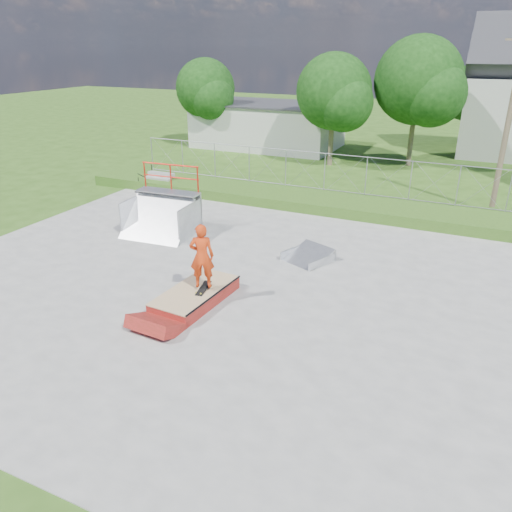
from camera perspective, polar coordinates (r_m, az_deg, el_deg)
The scene contains 16 objects.
ground at distance 15.68m, azimuth -4.23°, elevation -3.70°, with size 120.00×120.00×0.00m, color #2E4E16.
concrete_pad at distance 15.67m, azimuth -4.23°, elevation -3.63°, with size 20.00×16.00×0.04m, color gray.
grass_berm at distance 23.74m, azimuth 6.95°, elevation 6.31°, with size 24.00×3.00×0.50m, color #2E4E16.
grind_box at distance 14.83m, azimuth -6.92°, elevation -4.56°, with size 1.56×2.92×0.42m.
quarter_pipe at distance 19.92m, azimuth -11.09°, elevation 5.94°, with size 2.63×2.22×2.63m, color #AEB1B6, non-canonical shape.
flat_bank_ramp at distance 17.54m, azimuth 5.92°, elevation 0.03°, with size 1.38×1.47×0.42m, color #AEB1B6, non-canonical shape.
skateboard at distance 14.67m, azimuth -6.04°, elevation -3.72°, with size 0.22×0.80×0.02m, color black.
skater at distance 14.26m, azimuth -6.20°, elevation -0.28°, with size 0.70×0.46×1.92m, color red.
concrete_stairs at distance 26.79m, azimuth -11.29°, elevation 8.31°, with size 1.50×1.60×0.80m, color gray, non-canonical shape.
chain_link_fence at distance 24.36m, azimuth 7.84°, elevation 9.51°, with size 20.00×0.06×1.80m, color #919299, non-canonical shape.
utility_building_flat at distance 37.69m, azimuth 1.38°, elevation 14.67°, with size 10.00×6.00×3.00m, color beige.
utility_pole at distance 24.36m, azimuth 26.89°, elevation 13.54°, with size 0.24×0.24×8.00m, color brown.
tree_left_near at distance 31.35m, azimuth 9.22°, elevation 17.72°, with size 4.76×4.48×6.65m.
tree_center at distance 32.31m, azimuth 18.48°, elevation 18.12°, with size 5.44×5.12×7.60m.
tree_left_far at distance 37.20m, azimuth -5.60°, elevation 18.24°, with size 4.42×4.16×6.18m.
tree_back_mid at distance 40.20m, azimuth 23.44°, elevation 16.48°, with size 4.08×3.84×5.70m.
Camera 1 is at (6.93, -12.16, 7.07)m, focal length 35.00 mm.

